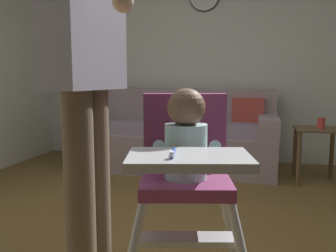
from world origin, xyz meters
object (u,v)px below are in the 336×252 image
at_px(high_chair, 186,160).
at_px(side_table, 316,143).
at_px(adult_standing, 86,77).
at_px(sippy_cup, 321,123).
at_px(couch, 175,137).

height_order(high_chair, side_table, high_chair).
distance_m(adult_standing, sippy_cup, 2.52).
relative_size(couch, adult_standing, 1.25).
bearing_deg(adult_standing, high_chair, -0.24).
height_order(couch, adult_standing, adult_standing).
distance_m(high_chair, side_table, 2.37).
bearing_deg(adult_standing, couch, 104.87).
distance_m(high_chair, sippy_cup, 2.36).
relative_size(adult_standing, sippy_cup, 17.53).
relative_size(high_chair, side_table, 1.85).
bearing_deg(sippy_cup, high_chair, -111.35).
distance_m(couch, side_table, 1.45).
xyz_separation_m(side_table, sippy_cup, (0.03, 0.00, 0.19)).
relative_size(side_table, sippy_cup, 5.20).
distance_m(adult_standing, side_table, 2.55).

